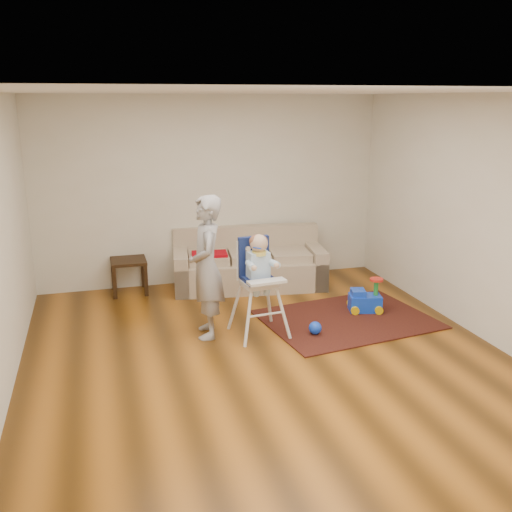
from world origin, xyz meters
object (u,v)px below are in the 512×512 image
object	(u,v)px
toy_ball	(315,328)
side_table	(129,276)
sofa	(249,259)
adult	(206,267)
ride_on_toy	(365,294)
high_chair	(259,287)

from	to	relation	value
toy_ball	side_table	bearing A→B (deg)	132.45
sofa	adult	xyz separation A→B (m)	(-0.92, -1.56, 0.40)
ride_on_toy	adult	size ratio (longest dim) A/B	0.27
sofa	ride_on_toy	xyz separation A→B (m)	(1.16, -1.39, -0.18)
side_table	toy_ball	size ratio (longest dim) A/B	3.19
side_table	sofa	bearing A→B (deg)	-7.11
ride_on_toy	high_chair	distance (m)	1.57
ride_on_toy	adult	distance (m)	2.16
high_chair	toy_ball	bearing A→B (deg)	-25.36
sofa	adult	bearing A→B (deg)	-112.84
ride_on_toy	toy_ball	distance (m)	1.05
ride_on_toy	sofa	bearing A→B (deg)	144.08
ride_on_toy	toy_ball	size ratio (longest dim) A/B	2.89
sofa	toy_ball	size ratio (longest dim) A/B	14.88
toy_ball	adult	xyz separation A→B (m)	(-1.18, 0.36, 0.72)
sofa	adult	distance (m)	1.85
adult	toy_ball	bearing A→B (deg)	79.65
ride_on_toy	high_chair	bearing A→B (deg)	-154.02
ride_on_toy	toy_ball	world-z (taller)	ride_on_toy
side_table	ride_on_toy	world-z (taller)	side_table
toy_ball	high_chair	size ratio (longest dim) A/B	0.13
high_chair	sofa	bearing A→B (deg)	72.70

